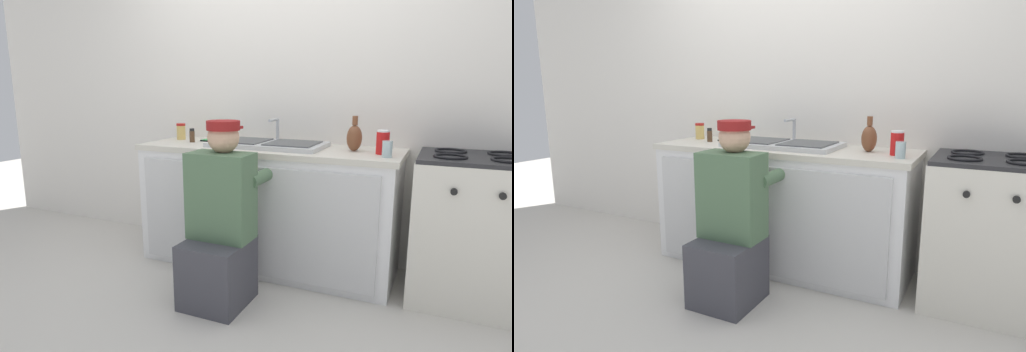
# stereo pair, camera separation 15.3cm
# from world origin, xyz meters

# --- Properties ---
(ground_plane) EXTENTS (12.00, 12.00, 0.00)m
(ground_plane) POSITION_xyz_m (0.00, 0.00, 0.00)
(ground_plane) COLOR beige
(back_wall) EXTENTS (6.00, 0.10, 2.50)m
(back_wall) POSITION_xyz_m (0.00, 0.65, 1.25)
(back_wall) COLOR silver
(back_wall) RESTS_ON ground_plane
(counter_cabinet) EXTENTS (1.82, 0.62, 0.84)m
(counter_cabinet) POSITION_xyz_m (0.00, 0.29, 0.42)
(counter_cabinet) COLOR white
(counter_cabinet) RESTS_ON ground_plane
(countertop) EXTENTS (1.86, 0.62, 0.04)m
(countertop) POSITION_xyz_m (0.00, 0.30, 0.86)
(countertop) COLOR beige
(countertop) RESTS_ON counter_cabinet
(sink_double_basin) EXTENTS (0.80, 0.44, 0.19)m
(sink_double_basin) POSITION_xyz_m (0.00, 0.30, 0.90)
(sink_double_basin) COLOR silver
(sink_double_basin) RESTS_ON countertop
(stove_range) EXTENTS (0.65, 0.62, 0.91)m
(stove_range) POSITION_xyz_m (1.33, 0.30, 0.45)
(stove_range) COLOR silver
(stove_range) RESTS_ON ground_plane
(plumber_person) EXTENTS (0.42, 0.61, 1.10)m
(plumber_person) POSITION_xyz_m (-0.04, -0.34, 0.46)
(plumber_person) COLOR #3F3F47
(plumber_person) RESTS_ON ground_plane
(spice_bottle_pepper) EXTENTS (0.04, 0.04, 0.10)m
(spice_bottle_pepper) POSITION_xyz_m (-0.62, 0.29, 0.93)
(spice_bottle_pepper) COLOR #513823
(spice_bottle_pepper) RESTS_ON countertop
(soda_cup_red) EXTENTS (0.08, 0.08, 0.15)m
(soda_cup_red) POSITION_xyz_m (0.79, 0.27, 0.96)
(soda_cup_red) COLOR red
(soda_cup_red) RESTS_ON countertop
(condiment_jar) EXTENTS (0.07, 0.07, 0.13)m
(condiment_jar) POSITION_xyz_m (-0.80, 0.40, 0.95)
(condiment_jar) COLOR #DBB760
(condiment_jar) RESTS_ON countertop
(vase_decorative) EXTENTS (0.10, 0.10, 0.23)m
(vase_decorative) POSITION_xyz_m (0.60, 0.33, 0.97)
(vase_decorative) COLOR brown
(vase_decorative) RESTS_ON countertop
(cell_phone) EXTENTS (0.07, 0.14, 0.01)m
(cell_phone) POSITION_xyz_m (-0.56, 0.42, 0.89)
(cell_phone) COLOR black
(cell_phone) RESTS_ON countertop
(water_glass) EXTENTS (0.06, 0.06, 0.10)m
(water_glass) POSITION_xyz_m (0.84, 0.16, 0.93)
(water_glass) COLOR #ADC6CC
(water_glass) RESTS_ON countertop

